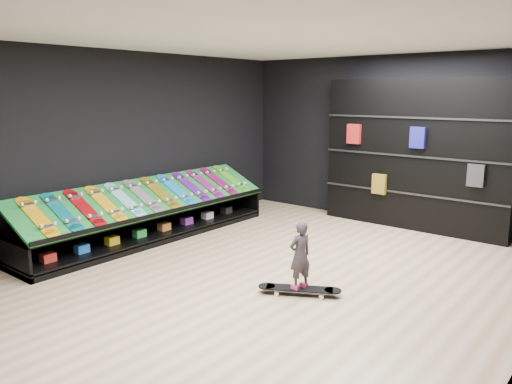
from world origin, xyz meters
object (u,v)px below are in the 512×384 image
Objects in this scene: back_shelving at (415,155)px; child at (300,268)px; floor_skateboard at (299,291)px; display_rack at (151,223)px.

back_shelving is 3.84m from child.
floor_skateboard is at bearing 180.00° from child.
display_rack is 1.40× the size of back_shelving.
display_rack is 4.59× the size of floor_skateboard.
floor_skateboard is at bearing -87.53° from back_shelving.
back_shelving reaches higher than child.
back_shelving reaches higher than floor_skateboard.
child is at bearing -87.53° from back_shelving.
back_shelving is 3.28× the size of floor_skateboard.
display_rack is 3.22m from floor_skateboard.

